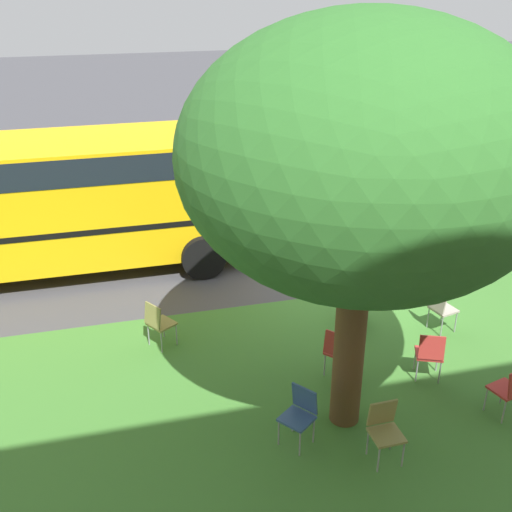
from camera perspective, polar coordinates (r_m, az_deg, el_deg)
ground at (r=12.85m, az=6.19°, el=-3.25°), size 80.00×80.00×0.00m
grass_verge at (r=10.39m, az=12.40°, el=-11.39°), size 48.00×6.00×0.01m
street_tree at (r=7.65m, az=10.03°, el=9.07°), size 4.64×4.64×5.76m
chair_0 at (r=8.71m, az=11.89°, el=-15.32°), size 0.43×0.43×0.88m
chair_1 at (r=10.32m, az=15.88°, el=-8.62°), size 0.54×0.55×0.88m
chair_2 at (r=10.08m, az=7.67°, el=-8.66°), size 0.59×0.59×0.88m
chair_4 at (r=9.93m, az=22.61°, el=-11.25°), size 0.51×0.51×0.88m
chair_5 at (r=11.55m, az=9.18°, el=-4.01°), size 0.44×0.44×0.88m
chair_6 at (r=10.87m, az=-9.10°, el=-6.03°), size 0.58×0.57×0.88m
chair_7 at (r=11.68m, az=16.83°, el=-4.51°), size 0.50×0.50×0.88m
chair_8 at (r=8.80m, az=4.10°, el=-14.25°), size 0.58×0.58×0.88m
parked_car at (r=16.33m, az=18.58°, el=5.14°), size 3.70×1.92×1.65m
school_bus at (r=13.87m, az=-22.61°, el=5.05°), size 10.40×2.80×2.88m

